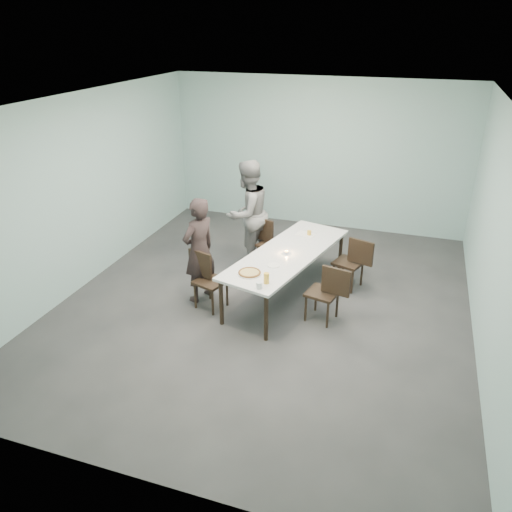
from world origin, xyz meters
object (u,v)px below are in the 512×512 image
(chair_near_right, at_px, (328,290))
(diner_near, at_px, (199,250))
(amber_tumbler, at_px, (309,233))
(diner_far, at_px, (248,213))
(tealight, at_px, (287,252))
(side_plate, at_px, (274,265))
(beer_glass, at_px, (266,278))
(chair_near_left, at_px, (206,276))
(water_tumbler, at_px, (259,285))
(table, at_px, (287,255))
(chair_far_left, at_px, (268,240))
(chair_far_right, at_px, (353,260))
(pizza, at_px, (250,273))

(chair_near_right, distance_m, diner_near, 2.01)
(amber_tumbler, bearing_deg, diner_far, 170.42)
(tealight, bearing_deg, diner_near, -160.12)
(side_plate, distance_m, beer_glass, 0.55)
(diner_near, bearing_deg, side_plate, 112.72)
(side_plate, distance_m, amber_tumbler, 1.29)
(chair_near_left, distance_m, amber_tumbler, 1.90)
(diner_far, distance_m, water_tumbler, 2.35)
(table, xyz_separation_m, chair_near_right, (0.74, -0.53, -0.19))
(chair_far_left, relative_size, chair_far_right, 1.00)
(chair_far_left, relative_size, tealight, 15.54)
(beer_glass, bearing_deg, chair_near_left, 160.39)
(diner_far, relative_size, beer_glass, 12.37)
(tealight, relative_size, amber_tumbler, 0.70)
(diner_near, relative_size, amber_tumbler, 20.56)
(water_tumbler, bearing_deg, amber_tumbler, 83.50)
(side_plate, bearing_deg, amber_tumbler, 79.59)
(diner_far, distance_m, tealight, 1.41)
(chair_far_left, distance_m, chair_near_right, 1.95)
(table, distance_m, chair_near_right, 0.93)
(chair_near_right, bearing_deg, pizza, 30.63)
(chair_far_left, distance_m, tealight, 1.15)
(chair_far_left, height_order, chair_near_right, same)
(table, bearing_deg, pizza, -109.74)
(side_plate, relative_size, beer_glass, 1.20)
(water_tumbler, height_order, amber_tumbler, water_tumbler)
(chair_near_left, bearing_deg, diner_near, 153.93)
(diner_near, xyz_separation_m, tealight, (1.24, 0.45, -0.05))
(diner_far, xyz_separation_m, amber_tumbler, (1.14, -0.19, -0.14))
(chair_near_left, relative_size, water_tumbler, 9.67)
(table, bearing_deg, chair_near_left, -147.58)
(tealight, bearing_deg, water_tumbler, -93.04)
(beer_glass, bearing_deg, table, 89.61)
(chair_near_left, relative_size, amber_tumbler, 10.88)
(diner_near, bearing_deg, diner_far, -167.52)
(beer_glass, distance_m, amber_tumbler, 1.81)
(chair_far_right, height_order, side_plate, chair_far_right)
(chair_near_left, height_order, pizza, chair_near_left)
(side_plate, xyz_separation_m, amber_tumbler, (0.23, 1.26, 0.04))
(diner_near, bearing_deg, chair_near_left, 69.52)
(beer_glass, xyz_separation_m, tealight, (0.01, 0.99, -0.05))
(side_plate, bearing_deg, pizza, -124.62)
(chair_near_left, relative_size, chair_far_right, 1.00)
(chair_far_left, distance_m, side_plate, 1.52)
(diner_near, distance_m, amber_tumbler, 1.89)
(side_plate, distance_m, tealight, 0.46)
(pizza, relative_size, water_tumbler, 3.78)
(chair_near_left, xyz_separation_m, water_tumbler, (1.00, -0.54, 0.29))
(diner_near, relative_size, water_tumbler, 18.28)
(chair_near_right, distance_m, side_plate, 0.85)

